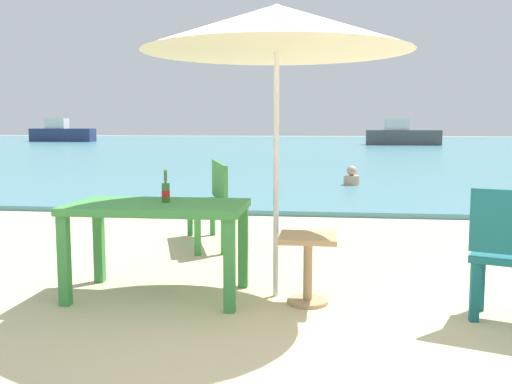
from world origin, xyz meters
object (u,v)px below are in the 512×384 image
Objects in this scene: picnic_table_green at (158,217)px; side_table_wood at (308,259)px; boat_fishing_trawler at (402,135)px; patio_umbrella at (277,29)px; swimmer_person at (352,177)px; bench_green_left at (212,198)px; beer_bottle_amber at (166,191)px; boat_sailboat at (62,133)px.

side_table_wood is (1.20, -0.06, -0.30)m from picnic_table_green.
side_table_wood is 32.10m from boat_fishing_trawler.
side_table_wood is at bearing -97.86° from boat_fishing_trawler.
patio_umbrella reaches higher than swimmer_person.
bench_green_left is (0.01, 2.06, -0.11)m from picnic_table_green.
bench_green_left is 0.29× the size of boat_fishing_trawler.
patio_umbrella is at bearing 6.74° from picnic_table_green.
bench_green_left is at bearing -106.49° from swimmer_person.
picnic_table_green is 32.23m from boat_fishing_trawler.
beer_bottle_amber is 1.55m from patio_umbrella.
boat_sailboat is at bearing 118.05° from side_table_wood.
side_table_wood is 8.21m from swimmer_person.
picnic_table_green is at bearing -173.26° from patio_umbrella.
side_table_wood is at bearing -61.95° from boat_sailboat.
side_table_wood is at bearing -60.64° from bench_green_left.
patio_umbrella reaches higher than boat_sailboat.
beer_bottle_amber reaches higher than swimmer_person.
boat_sailboat is at bearing 116.56° from picnic_table_green.
picnic_table_green is 1.12× the size of bench_green_left.
boat_fishing_trawler is 23.65m from boat_sailboat.
patio_umbrella is (0.89, 0.06, 1.26)m from beer_bottle_amber.
patio_umbrella is 32.01m from boat_fishing_trawler.
patio_umbrella is at bearing 3.55° from beer_bottle_amber.
side_table_wood is at bearing -32.33° from patio_umbrella.
boat_fishing_trawler is (5.60, 31.75, 0.00)m from picnic_table_green.
swimmer_person is (1.80, 6.07, -0.30)m from bench_green_left.
beer_bottle_amber is at bearing 174.45° from side_table_wood.
beer_bottle_amber is 0.65× the size of swimmer_person.
picnic_table_green is 5.28× the size of beer_bottle_amber.
boat_sailboat is at bearing 117.97° from bench_green_left.
boat_sailboat is (-17.81, 35.46, -0.18)m from beer_bottle_amber.
swimmer_person is at bearing 77.71° from beer_bottle_amber.
swimmer_person is 33.66m from boat_sailboat.
beer_bottle_amber reaches higher than bench_green_left.
beer_bottle_amber is at bearing 46.68° from picnic_table_green.
side_table_wood is at bearing -2.65° from picnic_table_green.
bench_green_left is 6.34m from swimmer_person.
side_table_wood is at bearing -94.24° from swimmer_person.
picnic_table_green is 1.24m from side_table_wood.
bench_green_left is at bearing 91.10° from beer_bottle_amber.
bench_green_left is 0.28× the size of boat_sailboat.
bench_green_left is at bearing 119.36° from side_table_wood.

